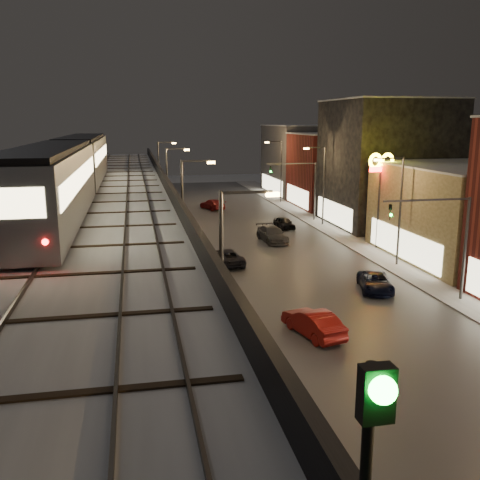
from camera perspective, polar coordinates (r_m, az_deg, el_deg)
road_surface at (r=46.63m, az=3.64°, el=-2.05°), size 17.00×120.00×0.06m
sidewalk_right at (r=50.07m, az=14.77°, el=-1.38°), size 4.00×120.00×0.14m
under_viaduct_pavement at (r=45.18m, az=-13.18°, el=-2.85°), size 11.00×120.00×0.06m
elevated_viaduct at (r=40.93m, az=-13.69°, el=3.55°), size 9.00×100.00×6.30m
viaduct_trackbed at (r=40.95m, az=-13.75°, el=4.64°), size 8.40×100.00×0.32m
viaduct_parapet_streetside at (r=40.96m, az=-7.66°, el=5.54°), size 0.30×100.00×1.10m
viaduct_parapet_far at (r=41.34m, az=-19.82°, el=4.98°), size 0.30×100.00×1.10m
building_c at (r=50.00m, az=23.24°, el=2.69°), size 12.20×15.20×8.16m
building_d at (r=63.39m, az=15.32°, el=7.88°), size 12.20×13.20×14.16m
building_e at (r=76.30m, az=10.55°, el=7.33°), size 12.20×12.20×10.16m
building_f at (r=89.37m, az=7.23°, el=8.50°), size 12.20×16.20×11.16m
streetlight_left_1 at (r=22.87m, az=-1.31°, el=-4.08°), size 2.57×0.28×9.00m
streetlight_left_2 at (r=40.30m, az=-5.76°, el=3.16°), size 2.57×0.28×9.00m
streetlight_right_2 at (r=45.25m, az=16.45°, el=3.74°), size 2.56×0.28×9.00m
streetlight_left_3 at (r=58.07m, az=-7.52°, el=6.00°), size 2.57×0.28×9.00m
streetlight_right_3 at (r=61.61m, az=8.71°, el=6.33°), size 2.56×0.28×9.00m
streetlight_left_4 at (r=75.96m, az=-8.45°, el=7.50°), size 2.57×0.28×9.00m
streetlight_right_4 at (r=78.70m, az=4.23°, el=7.77°), size 2.56×0.28×9.00m
traffic_light_rig_a at (r=37.27m, az=21.51°, el=0.41°), size 6.10×0.34×7.00m
traffic_light_rig_b at (r=64.22m, az=7.02°, el=5.97°), size 6.10×0.34×7.00m
subway_train at (r=39.77m, az=-17.59°, el=7.33°), size 3.25×39.63×3.89m
rail_signal at (r=5.55m, az=13.82°, el=-20.93°), size 0.35×0.43×3.01m
car_taxi at (r=28.16m, az=-2.03°, el=-10.66°), size 2.82×4.30×1.36m
car_near_white at (r=30.42m, az=7.79°, el=-8.84°), size 2.65×4.73×1.48m
car_mid_silver at (r=44.48m, az=-1.59°, el=-1.89°), size 2.92×5.15×1.35m
car_mid_dark at (r=72.60m, az=-2.95°, el=3.77°), size 3.39×5.14×1.38m
car_far_white at (r=87.12m, az=-7.58°, el=5.15°), size 2.10×4.14×1.35m
car_onc_dark at (r=38.93m, az=14.24°, el=-4.47°), size 3.24×4.95×1.26m
car_onc_white at (r=53.04m, az=3.45°, el=0.54°), size 2.52×5.31×1.49m
car_onc_red at (r=59.68m, az=4.74°, el=1.77°), size 1.90×3.89×1.28m
sign_mcdonalds at (r=50.84m, az=14.78°, el=6.92°), size 2.66×0.70×8.96m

